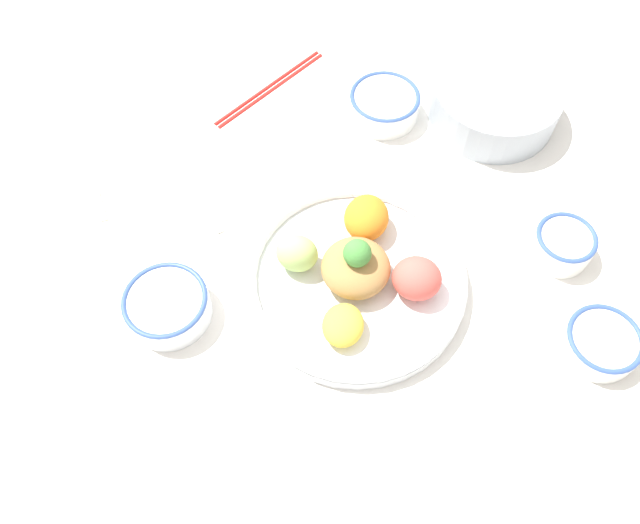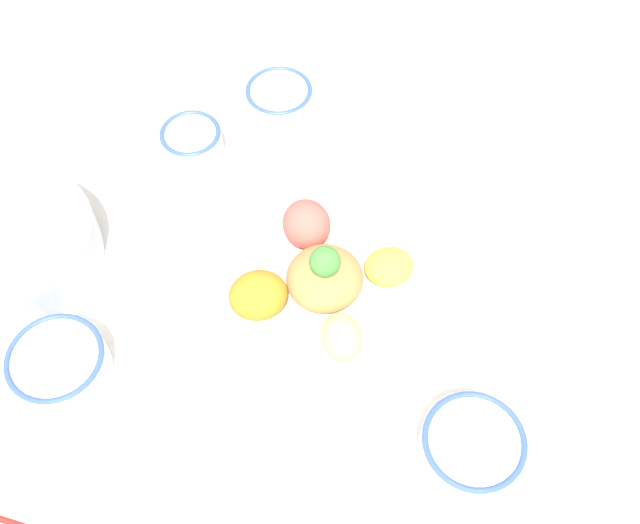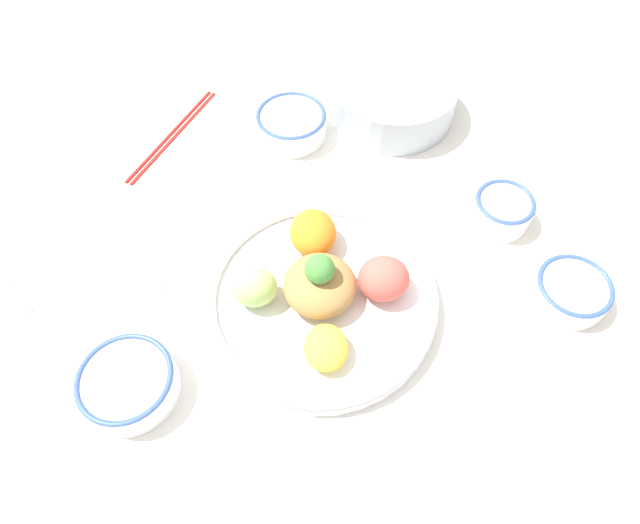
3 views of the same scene
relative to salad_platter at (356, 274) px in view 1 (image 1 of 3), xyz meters
The scene contains 10 objects.
ground_plane 0.04m from the salad_platter, behind, with size 2.40×2.40×0.00m, color white.
salad_platter is the anchor object (origin of this frame).
sauce_bowl_red 0.31m from the salad_platter, 46.93° to the right, with size 0.09×0.09×0.05m.
rice_bowl_blue 0.27m from the salad_platter, 134.30° to the left, with size 0.12×0.12×0.05m.
sauce_bowl_dark 0.34m from the salad_platter, 73.74° to the right, with size 0.10×0.10×0.04m.
rice_bowl_plain 0.34m from the salad_platter, 23.73° to the left, with size 0.12×0.12×0.05m.
side_serving_bowl 0.41m from the salad_platter, ahead, with size 0.21×0.21×0.07m.
chopsticks_pair_near 0.42m from the salad_platter, 53.29° to the left, with size 0.25×0.06×0.01m.
serving_spoon_main 0.29m from the salad_platter, 90.16° to the left, with size 0.08×0.12×0.01m.
serving_spoon_extra 0.40m from the salad_platter, 107.40° to the left, with size 0.09×0.12×0.01m.
Camera 1 is at (-0.36, -0.20, 0.80)m, focal length 35.00 mm.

